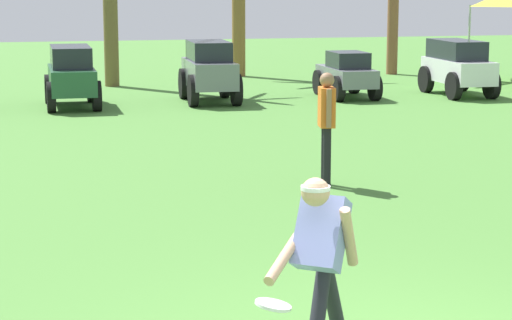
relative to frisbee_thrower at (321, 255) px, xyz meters
The scene contains 7 objects.
frisbee_thrower is the anchor object (origin of this frame).
frisbee_in_flight 0.56m from the frisbee_thrower, 152.29° to the right, with size 0.28×0.28×0.08m.
teammate_near_sideline 6.32m from the frisbee_thrower, 72.28° to the left, with size 0.25×0.50×1.56m.
parked_car_slot_d 15.59m from the frisbee_thrower, 93.67° to the left, with size 1.15×2.40×1.34m.
parked_car_slot_e 15.87m from the frisbee_thrower, 82.26° to the left, with size 1.23×2.38×1.40m.
parked_car_slot_f 16.77m from the frisbee_thrower, 70.82° to the left, with size 1.09×2.20×1.10m.
parked_car_slot_g 17.70m from the frisbee_thrower, 62.11° to the left, with size 1.15×2.40×1.34m.
Camera 1 is at (-2.52, -6.46, 2.80)m, focal length 70.00 mm.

